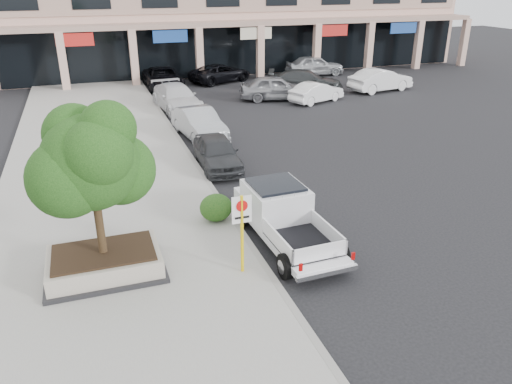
% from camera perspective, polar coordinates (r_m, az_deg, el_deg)
% --- Properties ---
extents(ground, '(120.00, 120.00, 0.00)m').
position_cam_1_polar(ground, '(15.34, 5.92, -7.00)').
color(ground, black).
rests_on(ground, ground).
extents(sidewalk, '(8.00, 52.00, 0.15)m').
position_cam_1_polar(sidewalk, '(19.50, -16.64, -0.75)').
color(sidewalk, gray).
rests_on(sidewalk, ground).
extents(curb, '(0.20, 52.00, 0.15)m').
position_cam_1_polar(curb, '(19.94, -5.31, 0.74)').
color(curb, gray).
rests_on(curb, ground).
extents(strip_mall, '(40.55, 12.43, 9.50)m').
position_cam_1_polar(strip_mall, '(47.97, -2.40, 19.85)').
color(strip_mall, '#CD9E90').
rests_on(strip_mall, ground).
extents(planter, '(3.20, 2.20, 0.68)m').
position_cam_1_polar(planter, '(14.51, -16.88, -7.72)').
color(planter, black).
rests_on(planter, sidewalk).
extents(planter_tree, '(2.90, 2.55, 4.00)m').
position_cam_1_polar(planter_tree, '(13.43, -17.81, 3.50)').
color(planter_tree, black).
rests_on(planter_tree, planter).
extents(no_parking_sign, '(0.55, 0.09, 2.30)m').
position_cam_1_polar(no_parking_sign, '(13.42, -1.62, -3.64)').
color(no_parking_sign, yellow).
rests_on(no_parking_sign, sidewalk).
extents(hedge, '(1.10, 0.99, 0.93)m').
position_cam_1_polar(hedge, '(16.76, -4.60, -1.79)').
color(hedge, '#124113').
rests_on(hedge, sidewalk).
extents(pickup_truck, '(2.18, 5.40, 1.68)m').
position_cam_1_polar(pickup_truck, '(15.45, 3.65, -3.14)').
color(pickup_truck, white).
rests_on(pickup_truck, ground).
extents(curb_car_a, '(1.83, 4.18, 1.40)m').
position_cam_1_polar(curb_car_a, '(21.80, -4.47, 4.53)').
color(curb_car_a, '#2C2D30').
rests_on(curb_car_a, ground).
extents(curb_car_b, '(2.19, 4.80, 1.52)m').
position_cam_1_polar(curb_car_b, '(26.12, -6.52, 7.80)').
color(curb_car_b, '#969A9E').
rests_on(curb_car_b, ground).
extents(curb_car_c, '(2.73, 5.58, 1.56)m').
position_cam_1_polar(curb_car_c, '(31.96, -9.04, 10.58)').
color(curb_car_c, silver).
rests_on(curb_car_c, ground).
extents(curb_car_d, '(2.56, 5.53, 1.54)m').
position_cam_1_polar(curb_car_d, '(38.66, -10.58, 12.67)').
color(curb_car_d, black).
rests_on(curb_car_d, ground).
extents(lot_car_a, '(5.11, 2.94, 1.64)m').
position_cam_1_polar(lot_car_a, '(34.40, 2.21, 11.82)').
color(lot_car_a, gray).
rests_on(lot_car_a, ground).
extents(lot_car_b, '(4.24, 2.79, 1.32)m').
position_cam_1_polar(lot_car_b, '(34.00, 6.93, 11.26)').
color(lot_car_b, silver).
rests_on(lot_car_b, ground).
extents(lot_car_c, '(5.77, 4.12, 1.55)m').
position_cam_1_polar(lot_car_c, '(37.06, 5.68, 12.50)').
color(lot_car_c, '#2C2F31').
rests_on(lot_car_c, ground).
extents(lot_car_d, '(5.62, 4.17, 1.42)m').
position_cam_1_polar(lot_car_d, '(40.54, -4.09, 13.40)').
color(lot_car_d, black).
rests_on(lot_car_d, ground).
extents(lot_car_e, '(5.02, 2.40, 1.66)m').
position_cam_1_polar(lot_car_e, '(43.69, 6.73, 14.19)').
color(lot_car_e, '#AEB1B6').
rests_on(lot_car_e, ground).
extents(lot_car_f, '(5.12, 2.59, 1.61)m').
position_cam_1_polar(lot_car_f, '(38.23, 14.05, 12.32)').
color(lot_car_f, silver).
rests_on(lot_car_f, ground).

